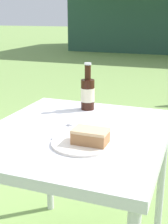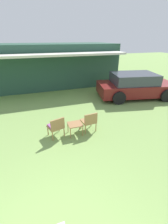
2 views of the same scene
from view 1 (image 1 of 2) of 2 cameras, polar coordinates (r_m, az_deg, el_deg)
patio_table at (r=1.35m, az=-1.49°, el=-6.13°), size 0.75×0.86×0.71m
cake_on_plate at (r=1.16m, az=0.49°, el=-5.06°), size 0.24×0.24×0.06m
cola_bottle_near at (r=1.58m, az=0.68°, el=3.51°), size 0.07×0.07×0.24m
fork at (r=1.20m, az=-1.90°, el=-5.32°), size 0.18×0.02×0.01m
loose_bottle_cap at (r=1.37m, az=-2.54°, el=-2.26°), size 0.03×0.03×0.01m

